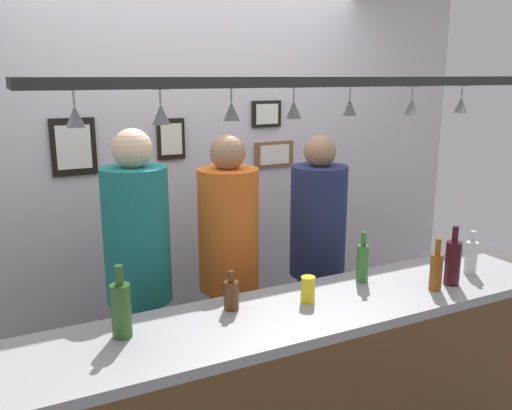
# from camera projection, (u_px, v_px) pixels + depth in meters

# --- Properties ---
(back_wall) EXTENTS (4.40, 0.06, 2.60)m
(back_wall) POSITION_uv_depth(u_px,v_px,m) (189.00, 179.00, 3.59)
(back_wall) COLOR silver
(back_wall) RESTS_ON ground_plane
(bar_counter) EXTENTS (2.70, 0.55, 0.96)m
(bar_counter) POSITION_uv_depth(u_px,v_px,m) (317.00, 385.00, 2.35)
(bar_counter) COLOR #99999E
(bar_counter) RESTS_ON ground_plane
(overhead_glass_rack) EXTENTS (2.20, 0.36, 0.04)m
(overhead_glass_rack) POSITION_uv_depth(u_px,v_px,m) (299.00, 81.00, 2.22)
(overhead_glass_rack) COLOR black
(hanging_wineglass_far_left) EXTENTS (0.07, 0.07, 0.13)m
(hanging_wineglass_far_left) POSITION_uv_depth(u_px,v_px,m) (75.00, 115.00, 1.89)
(hanging_wineglass_far_left) COLOR silver
(hanging_wineglass_far_left) RESTS_ON overhead_glass_rack
(hanging_wineglass_left) EXTENTS (0.07, 0.07, 0.13)m
(hanging_wineglass_left) POSITION_uv_depth(u_px,v_px,m) (161.00, 113.00, 2.00)
(hanging_wineglass_left) COLOR silver
(hanging_wineglass_left) RESTS_ON overhead_glass_rack
(hanging_wineglass_center_left) EXTENTS (0.07, 0.07, 0.13)m
(hanging_wineglass_center_left) POSITION_uv_depth(u_px,v_px,m) (231.00, 110.00, 2.17)
(hanging_wineglass_center_left) COLOR silver
(hanging_wineglass_center_left) RESTS_ON overhead_glass_rack
(hanging_wineglass_center) EXTENTS (0.07, 0.07, 0.13)m
(hanging_wineglass_center) POSITION_uv_depth(u_px,v_px,m) (294.00, 109.00, 2.27)
(hanging_wineglass_center) COLOR silver
(hanging_wineglass_center) RESTS_ON overhead_glass_rack
(hanging_wineglass_center_right) EXTENTS (0.07, 0.07, 0.13)m
(hanging_wineglass_center_right) POSITION_uv_depth(u_px,v_px,m) (350.00, 106.00, 2.43)
(hanging_wineglass_center_right) COLOR silver
(hanging_wineglass_center_right) RESTS_ON overhead_glass_rack
(hanging_wineglass_right) EXTENTS (0.07, 0.07, 0.13)m
(hanging_wineglass_right) POSITION_uv_depth(u_px,v_px,m) (412.00, 106.00, 2.46)
(hanging_wineglass_right) COLOR silver
(hanging_wineglass_right) RESTS_ON overhead_glass_rack
(hanging_wineglass_far_right) EXTENTS (0.07, 0.07, 0.13)m
(hanging_wineglass_far_right) POSITION_uv_depth(u_px,v_px,m) (461.00, 104.00, 2.61)
(hanging_wineglass_far_right) COLOR silver
(hanging_wineglass_far_right) RESTS_ON overhead_glass_rack
(person_left_teal_shirt) EXTENTS (0.34, 0.34, 1.72)m
(person_left_teal_shirt) POSITION_uv_depth(u_px,v_px,m) (138.00, 260.00, 2.80)
(person_left_teal_shirt) COLOR #2D334C
(person_left_teal_shirt) RESTS_ON ground_plane
(person_middle_orange_shirt) EXTENTS (0.34, 0.34, 1.67)m
(person_middle_orange_shirt) POSITION_uv_depth(u_px,v_px,m) (229.00, 252.00, 3.03)
(person_middle_orange_shirt) COLOR #2D334C
(person_middle_orange_shirt) RESTS_ON ground_plane
(person_right_navy_shirt) EXTENTS (0.34, 0.34, 1.63)m
(person_right_navy_shirt) POSITION_uv_depth(u_px,v_px,m) (318.00, 241.00, 3.29)
(person_right_navy_shirt) COLOR #2D334C
(person_right_navy_shirt) RESTS_ON ground_plane
(bottle_wine_dark_red) EXTENTS (0.08, 0.08, 0.30)m
(bottle_wine_dark_red) POSITION_uv_depth(u_px,v_px,m) (453.00, 262.00, 2.66)
(bottle_wine_dark_red) COLOR #380F19
(bottle_wine_dark_red) RESTS_ON bar_counter
(bottle_beer_brown_stubby) EXTENTS (0.07, 0.07, 0.18)m
(bottle_beer_brown_stubby) POSITION_uv_depth(u_px,v_px,m) (231.00, 294.00, 2.38)
(bottle_beer_brown_stubby) COLOR #512D14
(bottle_beer_brown_stubby) RESTS_ON bar_counter
(bottle_beer_amber_tall) EXTENTS (0.06, 0.06, 0.26)m
(bottle_beer_amber_tall) POSITION_uv_depth(u_px,v_px,m) (436.00, 270.00, 2.59)
(bottle_beer_amber_tall) COLOR brown
(bottle_beer_amber_tall) RESTS_ON bar_counter
(bottle_beer_green_import) EXTENTS (0.06, 0.06, 0.26)m
(bottle_beer_green_import) POSITION_uv_depth(u_px,v_px,m) (363.00, 262.00, 2.70)
(bottle_beer_green_import) COLOR #336B2D
(bottle_beer_green_import) RESTS_ON bar_counter
(bottle_soda_clear) EXTENTS (0.06, 0.06, 0.23)m
(bottle_soda_clear) POSITION_uv_depth(u_px,v_px,m) (471.00, 256.00, 2.81)
(bottle_soda_clear) COLOR silver
(bottle_soda_clear) RESTS_ON bar_counter
(bottle_champagne_green) EXTENTS (0.08, 0.08, 0.30)m
(bottle_champagne_green) POSITION_uv_depth(u_px,v_px,m) (121.00, 309.00, 2.12)
(bottle_champagne_green) COLOR #2D5623
(bottle_champagne_green) RESTS_ON bar_counter
(drink_can) EXTENTS (0.07, 0.07, 0.12)m
(drink_can) POSITION_uv_depth(u_px,v_px,m) (308.00, 289.00, 2.46)
(drink_can) COLOR yellow
(drink_can) RESTS_ON bar_counter
(picture_frame_crest) EXTENTS (0.18, 0.02, 0.26)m
(picture_frame_crest) POSITION_uv_depth(u_px,v_px,m) (171.00, 139.00, 3.43)
(picture_frame_crest) COLOR black
(picture_frame_crest) RESTS_ON back_wall
(picture_frame_upper_small) EXTENTS (0.22, 0.02, 0.18)m
(picture_frame_upper_small) POSITION_uv_depth(u_px,v_px,m) (267.00, 114.00, 3.70)
(picture_frame_upper_small) COLOR black
(picture_frame_upper_small) RESTS_ON back_wall
(picture_frame_caricature) EXTENTS (0.26, 0.02, 0.34)m
(picture_frame_caricature) POSITION_uv_depth(u_px,v_px,m) (74.00, 147.00, 3.18)
(picture_frame_caricature) COLOR black
(picture_frame_caricature) RESTS_ON back_wall
(picture_frame_lower_pair) EXTENTS (0.30, 0.02, 0.18)m
(picture_frame_lower_pair) POSITION_uv_depth(u_px,v_px,m) (274.00, 154.00, 3.79)
(picture_frame_lower_pair) COLOR brown
(picture_frame_lower_pair) RESTS_ON back_wall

